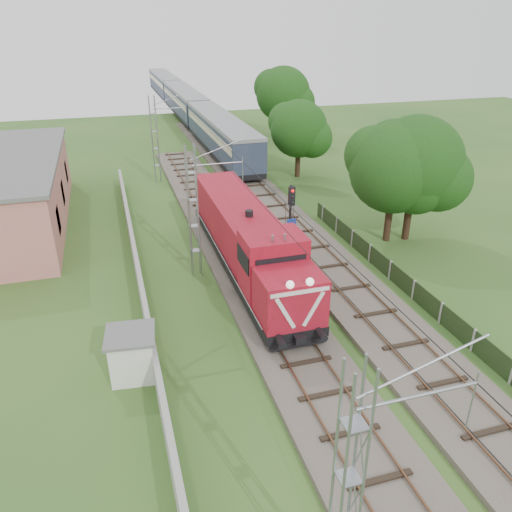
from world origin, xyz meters
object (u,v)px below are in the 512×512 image
object	(u,v)px
coach_rake	(185,101)
signal_post	(291,212)
relay_hut	(132,354)
locomotive	(247,239)

from	to	relation	value
coach_rake	signal_post	xyz separation A→B (m)	(-2.14, -52.83, 0.94)
signal_post	relay_hut	distance (m)	13.35
locomotive	coach_rake	xyz separation A→B (m)	(5.00, 53.13, 0.40)
locomotive	signal_post	bearing A→B (deg)	6.05
locomotive	relay_hut	size ratio (longest dim) A/B	7.62
coach_rake	signal_post	bearing A→B (deg)	-92.32
locomotive	relay_hut	bearing A→B (deg)	-133.26
signal_post	relay_hut	bearing A→B (deg)	-141.48
locomotive	signal_post	world-z (taller)	signal_post
locomotive	signal_post	size ratio (longest dim) A/B	3.33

